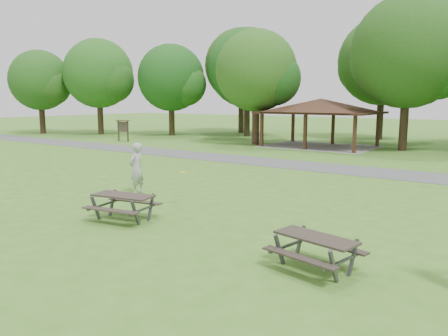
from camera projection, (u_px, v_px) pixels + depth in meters
ground at (118, 225)px, 12.88m from camera, size 160.00×160.00×0.00m
asphalt_path at (314, 167)px, 24.14m from camera, size 120.00×3.20×0.02m
pavilion at (321, 108)px, 34.00m from camera, size 8.60×7.01×3.76m
notice_board at (123, 127)px, 38.63m from camera, size 1.60×0.30×1.88m
tree_row_a at (99, 76)px, 45.65m from camera, size 7.56×7.20×9.97m
tree_row_b at (172, 80)px, 44.53m from camera, size 7.14×6.80×9.28m
tree_row_c at (248, 70)px, 43.18m from camera, size 8.19×7.80×10.67m
tree_row_d at (257, 73)px, 35.22m from camera, size 6.93×6.60×9.27m
tree_row_e at (410, 55)px, 30.75m from camera, size 8.40×8.00×11.02m
tree_deep_a at (242, 68)px, 47.63m from camera, size 8.40×8.00×11.38m
tree_deep_b at (384, 64)px, 39.46m from camera, size 8.40×8.00×11.13m
tree_flank_left at (41, 82)px, 46.79m from camera, size 6.72×6.40×8.93m
picnic_table_middle at (123, 201)px, 13.37m from camera, size 2.17×1.88×0.83m
picnic_table_far at (316, 244)px, 9.45m from camera, size 2.04×1.75×0.78m
frisbee_in_flight at (182, 172)px, 14.93m from camera, size 0.29×0.29×0.02m
frisbee_thrower at (137, 168)px, 17.06m from camera, size 0.60×0.81×2.02m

